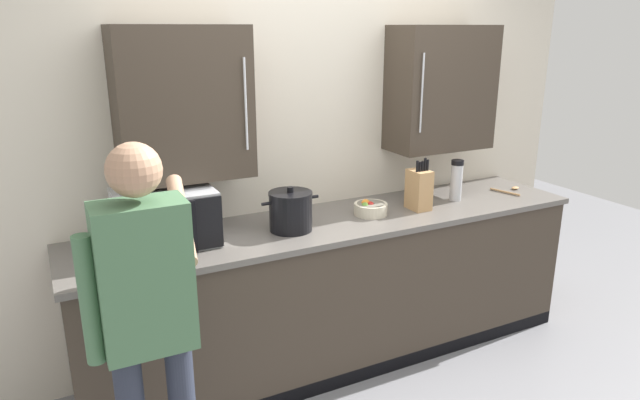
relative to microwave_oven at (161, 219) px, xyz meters
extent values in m
cube|color=beige|center=(1.02, 0.34, 0.35)|extent=(3.93, 0.10, 2.85)
cube|color=#3D3328|center=(0.18, 0.13, 0.56)|extent=(0.68, 0.32, 0.79)
cylinder|color=#B7BABF|center=(0.46, -0.05, 0.56)|extent=(0.01, 0.01, 0.47)
cube|color=#3D3328|center=(1.86, 0.13, 0.56)|extent=(0.68, 0.32, 0.79)
cylinder|color=#B7BABF|center=(1.58, -0.05, 0.56)|extent=(0.01, 0.01, 0.47)
cube|color=#3D3328|center=(1.02, -0.04, -0.63)|extent=(3.09, 0.63, 0.89)
cube|color=#605B56|center=(1.02, -0.04, -0.16)|extent=(3.13, 0.67, 0.03)
cube|color=black|center=(1.02, -0.33, -1.03)|extent=(3.09, 0.04, 0.09)
cube|color=#B7BABF|center=(0.02, 0.01, 0.00)|extent=(0.49, 0.36, 0.29)
cube|color=beige|center=(-0.05, 0.00, 0.00)|extent=(0.32, 0.31, 0.23)
cube|color=black|center=(0.20, -0.18, 0.00)|extent=(0.14, 0.01, 0.27)
cube|color=black|center=(-0.05, -0.18, 0.00)|extent=(0.36, 0.05, 0.27)
cylinder|color=#B7BABF|center=(1.89, -0.05, -0.03)|extent=(0.08, 0.08, 0.24)
cylinder|color=black|center=(1.89, -0.05, 0.11)|extent=(0.08, 0.08, 0.03)
cylinder|color=beige|center=(1.23, -0.06, -0.11)|extent=(0.20, 0.20, 0.07)
cylinder|color=#6B6659|center=(1.23, -0.06, -0.10)|extent=(0.17, 0.17, 0.04)
sphere|color=orange|center=(1.21, -0.04, -0.08)|extent=(0.05, 0.05, 0.05)
sphere|color=#5B9333|center=(1.18, -0.07, -0.08)|extent=(0.04, 0.04, 0.04)
sphere|color=orange|center=(1.21, -0.04, -0.08)|extent=(0.05, 0.05, 0.05)
sphere|color=red|center=(1.22, -0.07, -0.08)|extent=(0.04, 0.04, 0.04)
cylinder|color=black|center=(0.69, -0.09, -0.04)|extent=(0.24, 0.24, 0.20)
cylinder|color=black|center=(0.69, -0.09, 0.07)|extent=(0.24, 0.24, 0.02)
cylinder|color=black|center=(0.69, -0.09, 0.09)|extent=(0.04, 0.04, 0.03)
cylinder|color=black|center=(0.54, -0.09, 0.03)|extent=(0.05, 0.02, 0.02)
cylinder|color=black|center=(0.83, -0.09, 0.03)|extent=(0.05, 0.02, 0.02)
cube|color=tan|center=(1.55, -0.10, -0.02)|extent=(0.11, 0.15, 0.25)
cylinder|color=black|center=(1.52, -0.12, 0.14)|extent=(0.02, 0.02, 0.07)
cylinder|color=black|center=(1.54, -0.12, 0.13)|extent=(0.02, 0.02, 0.06)
cylinder|color=black|center=(1.55, -0.12, 0.13)|extent=(0.02, 0.02, 0.06)
cylinder|color=black|center=(1.57, -0.12, 0.14)|extent=(0.02, 0.02, 0.08)
cylinder|color=black|center=(1.59, -0.12, 0.14)|extent=(0.02, 0.02, 0.07)
cylinder|color=tan|center=(2.30, -0.08, -0.14)|extent=(0.08, 0.22, 0.01)
ellipsoid|color=tan|center=(2.43, -0.04, -0.14)|extent=(0.07, 0.06, 0.02)
cube|color=#47704C|center=(-0.23, -0.79, 0.04)|extent=(0.34, 0.20, 0.59)
sphere|color=tan|center=(-0.23, -0.79, 0.46)|extent=(0.20, 0.20, 0.20)
cylinder|color=tan|center=(-0.02, -0.56, 0.17)|extent=(0.14, 0.51, 0.27)
cylinder|color=#47704C|center=(-0.43, -0.79, -0.01)|extent=(0.07, 0.07, 0.50)
camera|label=1|loc=(-0.52, -2.82, 0.94)|focal=31.78mm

